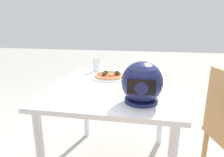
{
  "coord_description": "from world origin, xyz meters",
  "views": [
    {
      "loc": [
        -0.22,
        1.37,
        1.18
      ],
      "look_at": [
        0.04,
        -0.09,
        0.76
      ],
      "focal_mm": 31.75,
      "sensor_mm": 36.0,
      "label": 1
    }
  ],
  "objects_px": {
    "pizza": "(110,75)",
    "drinking_glass": "(97,64)",
    "motorcycle_helmet": "(142,83)",
    "dining_table": "(115,96)"
  },
  "relations": [
    {
      "from": "pizza",
      "to": "drinking_glass",
      "type": "bearing_deg",
      "value": -53.45
    },
    {
      "from": "pizza",
      "to": "motorcycle_helmet",
      "type": "relative_size",
      "value": 1.0
    },
    {
      "from": "motorcycle_helmet",
      "to": "pizza",
      "type": "bearing_deg",
      "value": -59.43
    },
    {
      "from": "pizza",
      "to": "drinking_glass",
      "type": "height_order",
      "value": "drinking_glass"
    },
    {
      "from": "dining_table",
      "to": "pizza",
      "type": "height_order",
      "value": "pizza"
    },
    {
      "from": "dining_table",
      "to": "pizza",
      "type": "xyz_separation_m",
      "value": [
        0.07,
        -0.17,
        0.12
      ]
    },
    {
      "from": "dining_table",
      "to": "drinking_glass",
      "type": "height_order",
      "value": "drinking_glass"
    },
    {
      "from": "motorcycle_helmet",
      "to": "drinking_glass",
      "type": "xyz_separation_m",
      "value": [
        0.44,
        -0.69,
        -0.05
      ]
    },
    {
      "from": "dining_table",
      "to": "motorcycle_helmet",
      "type": "xyz_separation_m",
      "value": [
        -0.2,
        0.3,
        0.2
      ]
    },
    {
      "from": "dining_table",
      "to": "drinking_glass",
      "type": "relative_size",
      "value": 8.06
    }
  ]
}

